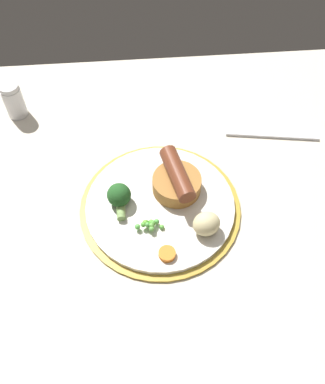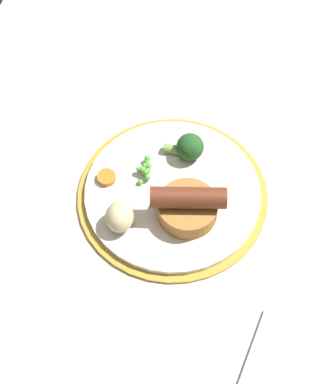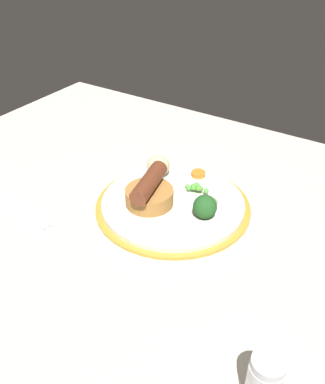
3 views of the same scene
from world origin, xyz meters
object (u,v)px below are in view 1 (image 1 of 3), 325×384
at_px(broccoli_floret_near, 119,198).
at_px(carrot_slice_2, 167,254).
at_px(sausage_pudding, 177,181).
at_px(potato_chunk_0, 206,224).
at_px(salt_shaker, 14,100).
at_px(dinner_plate, 160,206).
at_px(pea_pile, 150,224).
at_px(fork, 272,134).

distance_m(broccoli_floret_near, carrot_slice_2, 0.13).
distance_m(sausage_pudding, potato_chunk_0, 0.10).
bearing_deg(salt_shaker, broccoli_floret_near, -51.02).
relative_size(dinner_plate, salt_shaker, 3.72).
height_order(carrot_slice_2, salt_shaker, salt_shaker).
relative_size(sausage_pudding, potato_chunk_0, 2.42).
xyz_separation_m(broccoli_floret_near, carrot_slice_2, (0.07, -0.10, -0.02)).
relative_size(dinner_plate, broccoli_floret_near, 4.86).
distance_m(dinner_plate, broccoli_floret_near, 0.07).
relative_size(dinner_plate, pea_pile, 5.72).
xyz_separation_m(potato_chunk_0, carrot_slice_2, (-0.07, -0.04, -0.02)).
relative_size(fork, salt_shaker, 2.42).
bearing_deg(dinner_plate, salt_shaker, 136.70).
bearing_deg(pea_pile, salt_shaker, 129.71).
xyz_separation_m(broccoli_floret_near, potato_chunk_0, (0.14, -0.06, 0.00)).
bearing_deg(dinner_plate, carrot_slice_2, -88.29).
xyz_separation_m(dinner_plate, potato_chunk_0, (0.07, -0.06, 0.03)).
xyz_separation_m(dinner_plate, sausage_pudding, (0.03, 0.03, 0.03)).
height_order(fork, salt_shaker, salt_shaker).
distance_m(fork, salt_shaker, 0.51).
distance_m(broccoli_floret_near, fork, 0.34).
height_order(dinner_plate, sausage_pudding, sausage_pudding).
xyz_separation_m(dinner_plate, salt_shaker, (-0.27, 0.25, 0.03)).
bearing_deg(dinner_plate, sausage_pudding, 42.62).
relative_size(pea_pile, carrot_slice_2, 1.77).
bearing_deg(dinner_plate, fork, 33.14).
distance_m(pea_pile, carrot_slice_2, 0.06).
bearing_deg(sausage_pudding, broccoli_floret_near, -89.55).
bearing_deg(carrot_slice_2, pea_pile, 114.35).
height_order(dinner_plate, carrot_slice_2, carrot_slice_2).
height_order(dinner_plate, broccoli_floret_near, broccoli_floret_near).
relative_size(pea_pile, broccoli_floret_near, 0.85).
height_order(pea_pile, carrot_slice_2, pea_pile).
bearing_deg(carrot_slice_2, broccoli_floret_near, 124.61).
bearing_deg(broccoli_floret_near, salt_shaker, 35.98).
distance_m(dinner_plate, pea_pile, 0.05).
bearing_deg(pea_pile, carrot_slice_2, -65.65).
distance_m(dinner_plate, salt_shaker, 0.37).
relative_size(sausage_pudding, fork, 0.60).
xyz_separation_m(pea_pile, potato_chunk_0, (0.09, -0.01, 0.01)).
bearing_deg(salt_shaker, sausage_pudding, -36.88).
bearing_deg(broccoli_floret_near, potato_chunk_0, -117.71).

